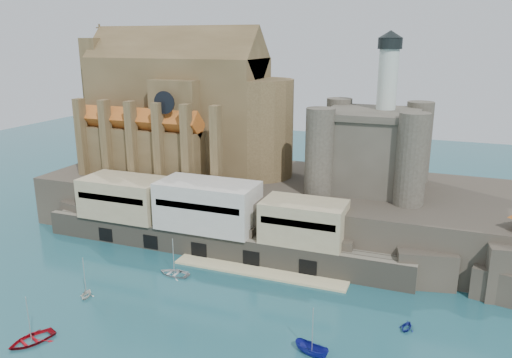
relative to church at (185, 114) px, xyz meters
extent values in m
plane|color=#184750|center=(24.13, -41.85, -22.13)|extent=(300.00, 300.00, 0.00)
cube|color=#2C2721|center=(24.13, -1.85, -17.13)|extent=(100.00, 34.00, 10.00)
cube|color=#2C2721|center=(-13.87, -18.35, -19.13)|extent=(9.00, 5.00, 6.00)
cube|color=#2C2721|center=(2.13, -18.35, -19.13)|extent=(9.00, 5.00, 6.00)
cube|color=#2C2721|center=(19.13, -18.35, -19.13)|extent=(9.00, 5.00, 6.00)
cube|color=#2C2721|center=(36.13, -18.35, -19.13)|extent=(9.00, 5.00, 6.00)
cube|color=#2C2721|center=(52.13, -18.35, -19.13)|extent=(9.00, 5.00, 6.00)
cube|color=#686353|center=(16.13, -19.35, -19.88)|extent=(70.00, 6.00, 4.50)
cube|color=#CEC089|center=(26.13, -23.85, -21.98)|extent=(30.00, 4.00, 0.40)
cube|color=black|center=(-5.87, -22.25, -20.53)|extent=(3.00, 0.40, 2.60)
cube|color=black|center=(4.13, -22.25, -20.53)|extent=(3.00, 0.40, 2.60)
cube|color=black|center=(14.13, -22.25, -20.53)|extent=(3.00, 0.40, 2.60)
cube|color=black|center=(24.13, -22.25, -20.53)|extent=(3.00, 0.40, 2.60)
cube|color=black|center=(34.13, -22.25, -20.53)|extent=(3.00, 0.40, 2.60)
cube|color=tan|center=(-3.87, -18.35, -13.88)|extent=(16.00, 9.00, 7.50)
cube|color=beige|center=(14.13, -18.35, -13.38)|extent=(18.00, 9.00, 8.50)
cube|color=tan|center=(32.13, -18.35, -14.13)|extent=(14.00, 8.00, 7.00)
cube|color=brown|center=(-1.87, 0.15, -0.13)|extent=(38.00, 14.00, 24.00)
cube|color=brown|center=(-1.87, 0.15, 11.87)|extent=(38.00, 13.01, 13.01)
cylinder|color=brown|center=(17.13, 0.15, -2.13)|extent=(14.00, 14.00, 20.00)
cube|color=brown|center=(2.13, 0.15, -2.13)|extent=(10.00, 20.00, 20.00)
cube|color=brown|center=(-5.87, -9.35, -7.13)|extent=(28.00, 5.00, 10.00)
cube|color=brown|center=(-5.87, 9.65, -7.13)|extent=(28.00, 5.00, 10.00)
cube|color=#AA541D|center=(-5.87, -9.35, -0.53)|extent=(28.00, 5.66, 5.66)
cube|color=#AA541D|center=(-5.87, 9.65, -0.53)|extent=(28.00, 5.66, 5.66)
cube|color=brown|center=(-20.87, 0.15, 1.87)|extent=(4.00, 10.00, 28.00)
cylinder|color=black|center=(2.13, -11.90, 3.87)|extent=(4.40, 0.30, 4.40)
cube|color=brown|center=(-17.87, -12.35, -4.13)|extent=(1.60, 2.20, 16.00)
cube|color=brown|center=(-11.67, -12.35, -4.13)|extent=(1.60, 2.20, 16.00)
cube|color=brown|center=(-5.47, -12.35, -4.13)|extent=(1.60, 2.20, 16.00)
cube|color=brown|center=(0.73, -12.35, -4.13)|extent=(1.60, 2.20, 16.00)
cube|color=brown|center=(6.93, -12.35, -4.13)|extent=(1.60, 2.20, 16.00)
cube|color=brown|center=(13.13, -12.35, -4.13)|extent=(1.60, 2.20, 16.00)
cube|color=#423E34|center=(40.13, -0.85, -5.13)|extent=(16.00, 16.00, 14.00)
cube|color=#423E34|center=(40.13, -0.85, 2.27)|extent=(17.00, 17.00, 1.20)
cylinder|color=#423E34|center=(32.13, -8.85, -4.13)|extent=(5.20, 5.20, 16.00)
cylinder|color=#423E34|center=(48.13, -8.85, -4.13)|extent=(5.20, 5.20, 16.00)
cylinder|color=#423E34|center=(32.13, 7.15, -4.13)|extent=(5.20, 5.20, 16.00)
cylinder|color=#423E34|center=(48.13, 7.15, -4.13)|extent=(5.20, 5.20, 16.00)
cylinder|color=silver|center=(42.13, 1.15, 7.87)|extent=(3.60, 3.60, 12.00)
cylinder|color=black|center=(42.13, 1.15, 14.87)|extent=(4.40, 4.40, 2.00)
cone|color=black|center=(42.13, 1.15, 16.47)|extent=(4.60, 4.60, 1.40)
cube|color=#2C2721|center=(62.13, -18.85, -19.63)|extent=(6.00, 5.00, 5.00)
imported|color=#9D0611|center=(5.64, -52.99, -22.13)|extent=(4.37, 2.77, 5.92)
imported|color=navy|center=(40.18, -42.61, -22.13)|extent=(2.30, 2.27, 4.77)
imported|color=silver|center=(4.53, -40.93, -22.13)|extent=(3.02, 2.34, 3.07)
imported|color=silver|center=(13.22, -29.62, -22.13)|extent=(1.27, 3.87, 5.36)
imported|color=navy|center=(50.67, -32.58, -22.13)|extent=(2.77, 2.07, 2.86)
camera|label=1|loc=(52.94, -95.24, 15.53)|focal=35.00mm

